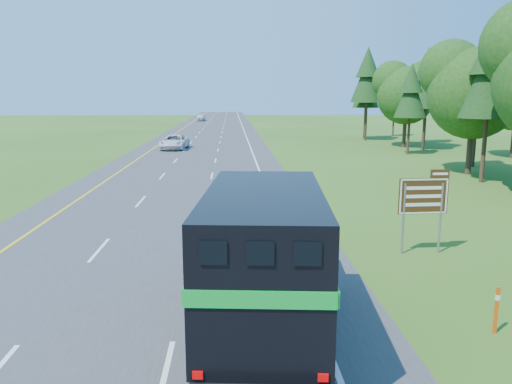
# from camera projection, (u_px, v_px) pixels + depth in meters

# --- Properties ---
(road) EXTENTS (15.00, 260.00, 0.04)m
(road) POSITION_uv_depth(u_px,v_px,m) (203.00, 148.00, 57.52)
(road) COLOR #38383A
(road) RESTS_ON ground
(lane_markings) EXTENTS (11.15, 260.00, 0.01)m
(lane_markings) POSITION_uv_depth(u_px,v_px,m) (203.00, 147.00, 57.51)
(lane_markings) COLOR yellow
(lane_markings) RESTS_ON road
(horse_truck) EXTENTS (3.30, 8.58, 3.72)m
(horse_truck) POSITION_uv_depth(u_px,v_px,m) (264.00, 255.00, 12.17)
(horse_truck) COLOR black
(horse_truck) RESTS_ON road
(white_suv) EXTENTS (3.03, 5.92, 1.60)m
(white_suv) POSITION_uv_depth(u_px,v_px,m) (174.00, 142.00, 55.46)
(white_suv) COLOR silver
(white_suv) RESTS_ON road
(far_car) EXTENTS (2.22, 4.88, 1.62)m
(far_car) POSITION_uv_depth(u_px,v_px,m) (201.00, 117.00, 118.70)
(far_car) COLOR silver
(far_car) RESTS_ON road
(exit_sign) EXTENTS (1.89, 0.15, 3.20)m
(exit_sign) POSITION_uv_depth(u_px,v_px,m) (424.00, 199.00, 18.54)
(exit_sign) COLOR gray
(exit_sign) RESTS_ON ground
(delineator) EXTENTS (0.10, 0.06, 1.23)m
(delineator) POSITION_uv_depth(u_px,v_px,m) (497.00, 309.00, 12.39)
(delineator) COLOR #E14C0B
(delineator) RESTS_ON ground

